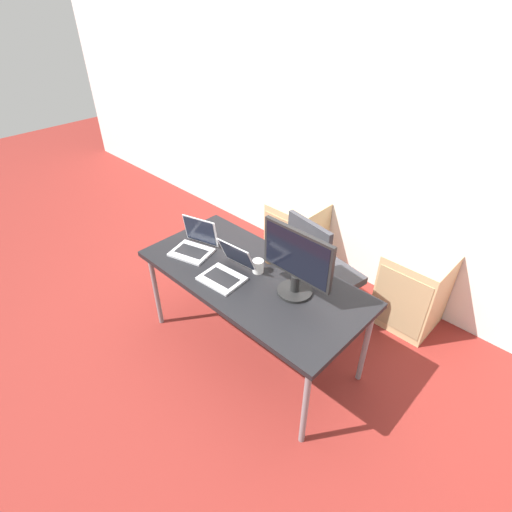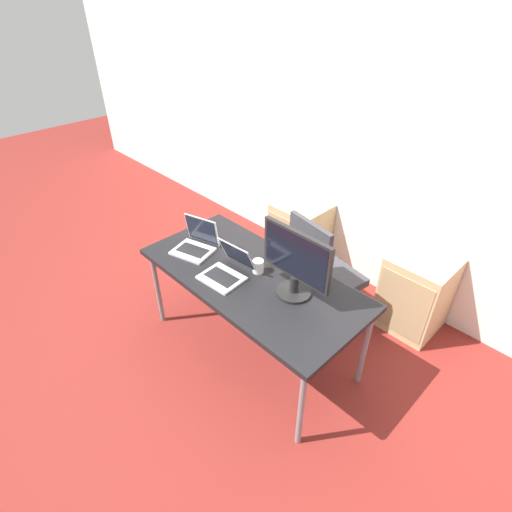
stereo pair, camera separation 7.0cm
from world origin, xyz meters
TOP-DOWN VIEW (x-y plane):
  - ground_plane at (0.00, 0.00)m, footprint 14.00×14.00m
  - wall_back at (0.00, 1.45)m, footprint 10.00×0.05m
  - desk at (0.00, 0.00)m, footprint 1.71×0.81m
  - office_chair at (0.15, 0.67)m, footprint 0.56×0.59m
  - cabinet_left at (-0.52, 1.18)m, footprint 0.48×0.47m
  - cabinet_right at (0.75, 1.18)m, footprint 0.48×0.47m
  - laptop_left at (-0.54, -0.09)m, footprint 0.35×0.34m
  - laptop_right at (-0.12, -0.13)m, footprint 0.31×0.35m
  - monitor at (0.34, 0.07)m, footprint 0.54×0.24m
  - coffee_cup_white at (-0.00, 0.06)m, footprint 0.08×0.08m
  - coffee_cup_brown at (-0.02, 0.22)m, footprint 0.09×0.09m

SIDE VIEW (x-z plane):
  - ground_plane at x=0.00m, z-range 0.00..0.00m
  - cabinet_left at x=-0.52m, z-range 0.00..0.69m
  - cabinet_right at x=0.75m, z-range 0.00..0.69m
  - office_chair at x=0.15m, z-range -0.14..0.91m
  - desk at x=0.00m, z-range 0.33..1.09m
  - coffee_cup_white at x=0.00m, z-range 0.76..0.86m
  - laptop_right at x=-0.12m, z-range 0.69..0.93m
  - laptop_left at x=-0.54m, z-range 0.69..0.94m
  - coffee_cup_brown at x=-0.02m, z-range 0.76..0.88m
  - monitor at x=0.34m, z-range 0.77..1.26m
  - wall_back at x=0.00m, z-range 0.00..2.60m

